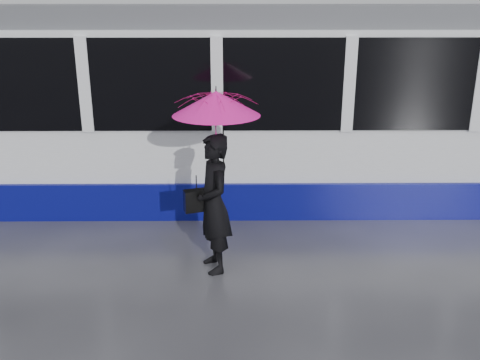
{
  "coord_description": "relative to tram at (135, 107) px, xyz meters",
  "views": [
    {
      "loc": [
        -0.43,
        -6.83,
        3.44
      ],
      "look_at": [
        -0.36,
        0.05,
        1.1
      ],
      "focal_mm": 40.0,
      "sensor_mm": 36.0,
      "label": 1
    }
  ],
  "objects": [
    {
      "name": "ground",
      "position": [
        2.19,
        -2.5,
        -1.64
      ],
      "size": [
        90.0,
        90.0,
        0.0
      ],
      "primitive_type": "plane",
      "color": "#2F2F34",
      "rests_on": "ground"
    },
    {
      "name": "woman",
      "position": [
        1.49,
        -2.89,
        -0.71
      ],
      "size": [
        0.63,
        0.78,
        1.85
      ],
      "primitive_type": "imported",
      "rotation": [
        0.0,
        0.0,
        -1.25
      ],
      "color": "black",
      "rests_on": "ground"
    },
    {
      "name": "handbag",
      "position": [
        1.27,
        -2.87,
        -0.67
      ],
      "size": [
        0.36,
        0.24,
        0.47
      ],
      "rotation": [
        0.0,
        0.0,
        0.32
      ],
      "color": "black",
      "rests_on": "ground"
    },
    {
      "name": "rails",
      "position": [
        2.19,
        -0.0,
        -1.63
      ],
      "size": [
        34.0,
        1.51,
        0.02
      ],
      "color": "#3F3D38",
      "rests_on": "ground"
    },
    {
      "name": "tram",
      "position": [
        0.0,
        0.0,
        0.0
      ],
      "size": [
        26.0,
        2.56,
        3.35
      ],
      "color": "white",
      "rests_on": "ground"
    },
    {
      "name": "umbrella",
      "position": [
        1.54,
        -2.89,
        0.39
      ],
      "size": [
        1.37,
        1.37,
        1.25
      ],
      "rotation": [
        0.0,
        0.0,
        0.32
      ],
      "color": "#FF1550",
      "rests_on": "ground"
    }
  ]
}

